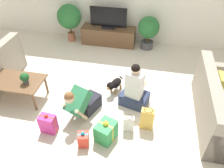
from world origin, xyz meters
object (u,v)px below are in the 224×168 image
(potted_plant_back_left, at_px, (69,17))
(gift_bag_b, at_px, (129,124))
(person_sitting, at_px, (134,91))
(person_kneeling, at_px, (82,102))
(gift_box_b, at_px, (48,124))
(coffee_table, at_px, (17,82))
(potted_plant_back_right, at_px, (148,29))
(dog, at_px, (114,84))
(gift_box_c, at_px, (106,131))
(tv_console, at_px, (109,36))
(gift_bag_a, at_px, (147,119))
(gift_box_a, at_px, (83,139))
(tv, at_px, (108,19))
(tabletop_plant, at_px, (25,78))
(sofa_right, at_px, (223,107))

(potted_plant_back_left, relative_size, gift_bag_b, 3.13)
(person_sitting, xyz_separation_m, gift_bag_b, (-0.00, -0.68, -0.18))
(person_kneeling, relative_size, gift_box_b, 1.98)
(coffee_table, height_order, gift_box_b, coffee_table)
(person_kneeling, xyz_separation_m, gift_bag_b, (0.89, -0.19, -0.16))
(potted_plant_back_right, relative_size, person_sitting, 0.93)
(dog, height_order, gift_box_c, gift_box_c)
(tv_console, distance_m, gift_bag_a, 3.19)
(potted_plant_back_left, height_order, gift_box_a, potted_plant_back_left)
(coffee_table, distance_m, person_sitting, 2.30)
(gift_bag_a, distance_m, gift_bag_b, 0.33)
(tv, distance_m, person_sitting, 2.58)
(person_sitting, height_order, dog, person_sitting)
(person_kneeling, bearing_deg, gift_box_b, -111.66)
(potted_plant_back_right, height_order, dog, potted_plant_back_right)
(tabletop_plant, bearing_deg, gift_bag_b, -9.96)
(sofa_right, height_order, person_kneeling, sofa_right)
(tv_console, xyz_separation_m, person_sitting, (1.02, -2.34, 0.10))
(person_sitting, bearing_deg, tv_console, -51.05)
(gift_bag_a, xyz_separation_m, gift_bag_b, (-0.30, -0.13, -0.05))
(tv, relative_size, gift_box_b, 2.43)
(sofa_right, relative_size, gift_bag_a, 4.37)
(person_kneeling, bearing_deg, coffee_table, -165.91)
(sofa_right, distance_m, potted_plant_back_left, 4.43)
(gift_box_b, xyz_separation_m, gift_box_c, (1.01, 0.04, -0.00))
(coffee_table, bearing_deg, person_kneeling, -8.07)
(gift_box_b, relative_size, gift_box_c, 0.98)
(potted_plant_back_right, relative_size, person_kneeling, 1.10)
(coffee_table, xyz_separation_m, person_kneeling, (1.38, -0.20, -0.08))
(potted_plant_back_left, height_order, gift_box_c, potted_plant_back_left)
(tv, distance_m, gift_bag_b, 3.24)
(gift_bag_b, bearing_deg, coffee_table, 170.28)
(potted_plant_back_right, relative_size, gift_bag_b, 2.65)
(person_kneeling, height_order, gift_box_b, person_kneeling)
(tv, distance_m, potted_plant_back_right, 1.11)
(sofa_right, xyz_separation_m, potted_plant_back_right, (-1.52, 2.39, 0.25))
(gift_bag_b, bearing_deg, tv, 108.54)
(person_sitting, distance_m, gift_bag_a, 0.64)
(coffee_table, relative_size, tabletop_plant, 4.56)
(potted_plant_back_right, xyz_separation_m, gift_box_c, (-0.43, -3.23, -0.38))
(tv, relative_size, person_sitting, 1.04)
(tv, bearing_deg, gift_bag_b, -71.46)
(potted_plant_back_right, relative_size, dog, 1.86)
(sofa_right, xyz_separation_m, gift_bag_a, (-1.30, -0.46, -0.09))
(coffee_table, relative_size, potted_plant_back_right, 1.13)
(sofa_right, xyz_separation_m, potted_plant_back_left, (-3.71, 2.39, 0.40))
(tv_console, xyz_separation_m, dog, (0.57, -2.07, -0.03))
(potted_plant_back_left, bearing_deg, person_sitting, -47.26)
(coffee_table, height_order, gift_box_c, coffee_table)
(tv_console, bearing_deg, person_sitting, -66.47)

